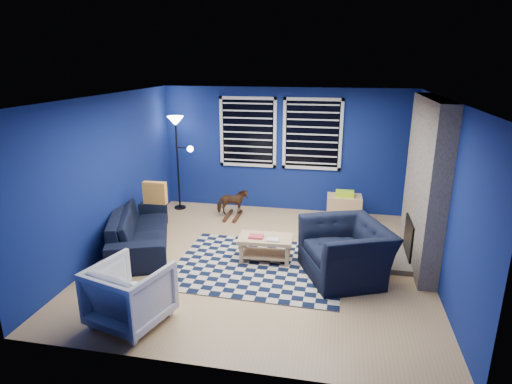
% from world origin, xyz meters
% --- Properties ---
extents(floor, '(5.00, 5.00, 0.00)m').
position_xyz_m(floor, '(0.00, 0.00, 0.00)').
color(floor, tan).
rests_on(floor, ground).
extents(ceiling, '(5.00, 5.00, 0.00)m').
position_xyz_m(ceiling, '(0.00, 0.00, 2.50)').
color(ceiling, white).
rests_on(ceiling, wall_back).
extents(wall_back, '(5.00, 0.00, 5.00)m').
position_xyz_m(wall_back, '(0.00, 2.50, 1.25)').
color(wall_back, navy).
rests_on(wall_back, floor).
extents(wall_left, '(0.00, 5.00, 5.00)m').
position_xyz_m(wall_left, '(-2.50, 0.00, 1.25)').
color(wall_left, navy).
rests_on(wall_left, floor).
extents(wall_right, '(0.00, 5.00, 5.00)m').
position_xyz_m(wall_right, '(2.50, 0.00, 1.25)').
color(wall_right, navy).
rests_on(wall_right, floor).
extents(fireplace, '(0.65, 2.00, 2.50)m').
position_xyz_m(fireplace, '(2.36, 0.50, 1.20)').
color(fireplace, gray).
rests_on(fireplace, floor).
extents(window_left, '(1.17, 0.06, 1.42)m').
position_xyz_m(window_left, '(-0.75, 2.46, 1.60)').
color(window_left, black).
rests_on(window_left, wall_back).
extents(window_right, '(1.17, 0.06, 1.42)m').
position_xyz_m(window_right, '(0.55, 2.46, 1.60)').
color(window_right, black).
rests_on(window_right, wall_back).
extents(tv, '(0.07, 1.00, 0.58)m').
position_xyz_m(tv, '(2.45, 2.00, 1.40)').
color(tv, black).
rests_on(tv, wall_right).
extents(rug, '(2.55, 2.07, 0.02)m').
position_xyz_m(rug, '(-0.02, -0.21, 0.01)').
color(rug, black).
rests_on(rug, floor).
extents(sofa, '(2.39, 1.64, 0.65)m').
position_xyz_m(sofa, '(-2.10, 0.15, 0.33)').
color(sofa, black).
rests_on(sofa, floor).
extents(armchair_big, '(1.53, 1.45, 0.79)m').
position_xyz_m(armchair_big, '(1.26, -0.26, 0.39)').
color(armchair_big, black).
rests_on(armchair_big, floor).
extents(armchair_bent, '(1.00, 1.02, 0.75)m').
position_xyz_m(armchair_bent, '(-1.22, -1.91, 0.38)').
color(armchair_bent, gray).
rests_on(armchair_bent, floor).
extents(rocking_horse, '(0.49, 0.66, 0.50)m').
position_xyz_m(rocking_horse, '(-0.92, 1.76, 0.32)').
color(rocking_horse, '#4D2E18').
rests_on(rocking_horse, floor).
extents(coffee_table, '(0.85, 0.51, 0.42)m').
position_xyz_m(coffee_table, '(0.05, 0.01, 0.29)').
color(coffee_table, tan).
rests_on(coffee_table, rug).
extents(cabinet, '(0.66, 0.45, 0.63)m').
position_xyz_m(cabinet, '(1.24, 1.91, 0.28)').
color(cabinet, tan).
rests_on(cabinet, floor).
extents(floor_lamp, '(0.53, 0.32, 1.93)m').
position_xyz_m(floor_lamp, '(-2.13, 2.09, 1.58)').
color(floor_lamp, black).
rests_on(floor_lamp, floor).
extents(throw_pillow, '(0.40, 0.12, 0.38)m').
position_xyz_m(throw_pillow, '(-1.95, 0.50, 0.84)').
color(throw_pillow, orange).
rests_on(throw_pillow, sofa).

